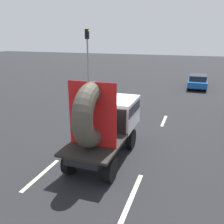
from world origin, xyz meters
The scene contains 8 objects.
ground_plane centered at (0.00, 0.00, 0.00)m, with size 120.00×120.00×0.00m, color black.
flatbed_truck centered at (0.24, -0.62, 1.78)m, with size 2.02×4.84×3.64m.
distant_sedan centered at (3.94, 16.24, 0.74)m, with size 1.82×4.24×1.38m.
traffic_light centered at (-6.41, 11.97, 3.77)m, with size 0.42×0.36×5.78m.
lane_dash_left_near centered at (-1.61, -2.97, 0.00)m, with size 2.38×0.16×0.01m, color beige.
lane_dash_left_far centered at (-1.61, 5.13, 0.00)m, with size 2.09×0.16×0.01m, color beige.
lane_dash_right_near centered at (2.09, -3.07, 0.00)m, with size 2.72×0.16×0.01m, color beige.
lane_dash_right_far centered at (2.09, 4.93, 0.00)m, with size 2.09×0.16×0.01m, color beige.
Camera 1 is at (3.73, -9.80, 5.20)m, focal length 38.55 mm.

